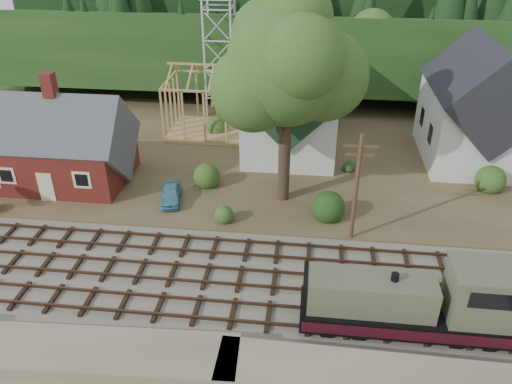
# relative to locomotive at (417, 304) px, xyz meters

# --- Properties ---
(ground) EXTENTS (140.00, 140.00, 0.00)m
(ground) POSITION_rel_locomotive_xyz_m (-9.91, 3.00, -2.00)
(ground) COLOR #384C1E
(ground) RESTS_ON ground
(railroad_bed) EXTENTS (64.00, 11.00, 0.16)m
(railroad_bed) POSITION_rel_locomotive_xyz_m (-9.91, 3.00, -1.92)
(railroad_bed) COLOR #726B5B
(railroad_bed) RESTS_ON ground
(village_flat) EXTENTS (64.00, 26.00, 0.30)m
(village_flat) POSITION_rel_locomotive_xyz_m (-9.91, 21.00, -1.85)
(village_flat) COLOR brown
(village_flat) RESTS_ON ground
(hillside) EXTENTS (70.00, 28.96, 12.74)m
(hillside) POSITION_rel_locomotive_xyz_m (-9.91, 45.00, -2.00)
(hillside) COLOR #1E3F19
(hillside) RESTS_ON ground
(ridge) EXTENTS (80.00, 20.00, 12.00)m
(ridge) POSITION_rel_locomotive_xyz_m (-9.91, 61.00, -2.00)
(ridge) COLOR black
(ridge) RESTS_ON ground
(depot) EXTENTS (10.80, 7.41, 9.00)m
(depot) POSITION_rel_locomotive_xyz_m (-25.91, 14.00, 1.21)
(depot) COLOR #561315
(depot) RESTS_ON village_flat
(church) EXTENTS (8.40, 15.17, 13.00)m
(church) POSITION_rel_locomotive_xyz_m (-7.91, 22.68, 3.18)
(church) COLOR silver
(church) RESTS_ON village_flat
(farmhouse) EXTENTS (8.40, 10.80, 10.60)m
(farmhouse) POSITION_rel_locomotive_xyz_m (8.09, 22.00, 2.86)
(farmhouse) COLOR silver
(farmhouse) RESTS_ON village_flat
(timber_frame) EXTENTS (8.20, 6.20, 6.99)m
(timber_frame) POSITION_rel_locomotive_xyz_m (-15.91, 25.00, 1.26)
(timber_frame) COLOR tan
(timber_frame) RESTS_ON village_flat
(lattice_tower) EXTENTS (3.20, 3.20, 12.12)m
(lattice_tower) POSITION_rel_locomotive_xyz_m (-15.91, 31.00, 8.03)
(lattice_tower) COLOR silver
(lattice_tower) RESTS_ON village_flat
(big_tree) EXTENTS (10.90, 8.40, 14.70)m
(big_tree) POSITION_rel_locomotive_xyz_m (-7.74, 13.08, 8.21)
(big_tree) COLOR #38281E
(big_tree) RESTS_ON village_flat
(telegraph_pole_near) EXTENTS (2.20, 0.28, 8.00)m
(telegraph_pole_near) POSITION_rel_locomotive_xyz_m (-2.91, 8.20, 2.24)
(telegraph_pole_near) COLOR #4C331E
(telegraph_pole_near) RESTS_ON ground
(locomotive) EXTENTS (11.11, 2.78, 4.47)m
(locomotive) POSITION_rel_locomotive_xyz_m (0.00, 0.00, 0.00)
(locomotive) COLOR black
(locomotive) RESTS_ON railroad_bed
(car_blue) EXTENTS (2.13, 3.85, 1.24)m
(car_blue) POSITION_rel_locomotive_xyz_m (-16.46, 11.52, -1.08)
(car_blue) COLOR #579CBC
(car_blue) RESTS_ON village_flat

